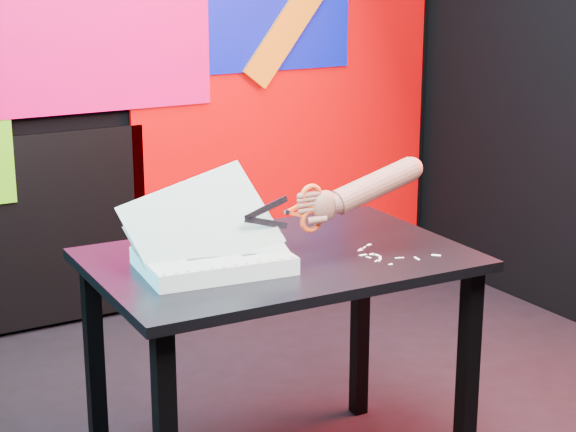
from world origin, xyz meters
TOP-DOWN VIEW (x-y plane):
  - room at (0.00, 0.00)m, footprint 3.01×3.01m
  - backdrop at (0.06, 1.46)m, footprint 2.88×0.05m
  - work_table at (-0.33, -0.16)m, footprint 1.11×0.76m
  - printout_stack at (-0.56, -0.18)m, footprint 0.45×0.34m
  - scissors at (-0.28, -0.21)m, footprint 0.26×0.02m
  - hand_forearm at (-0.06, -0.21)m, footprint 0.43×0.08m
  - paper_clippings at (-0.07, -0.32)m, footprint 0.21×0.21m

SIDE VIEW (x-z plane):
  - work_table at x=-0.33m, z-range 0.27..1.02m
  - paper_clippings at x=-0.07m, z-range 0.75..0.75m
  - printout_stack at x=-0.56m, z-range 0.63..0.93m
  - scissors at x=-0.28m, z-range 0.82..0.97m
  - hand_forearm at x=-0.06m, z-range 0.85..1.01m
  - backdrop at x=0.06m, z-range -0.08..2.00m
  - room at x=0.00m, z-range 0.00..2.71m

